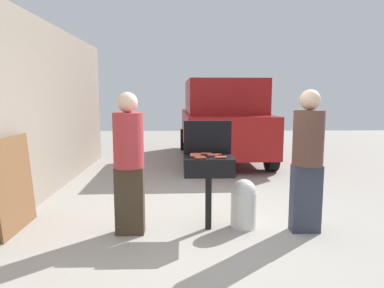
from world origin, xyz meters
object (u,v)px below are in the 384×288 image
object	(u,v)px
hot_dog_2	(195,156)
person_left	(129,158)
bbq_grill	(209,168)
leaning_board	(15,184)
person_right	(308,156)
parked_minivan	(221,120)
hot_dog_6	(199,157)
propane_tank	(244,202)
hot_dog_0	(221,157)
hot_dog_7	(201,158)
hot_dog_3	(207,154)
hot_dog_4	(213,155)
hot_dog_8	(196,154)
hot_dog_9	(221,158)
hot_dog_5	(216,155)

from	to	relation	value
hot_dog_2	person_left	distance (m)	0.79
bbq_grill	leaning_board	xyz separation A→B (m)	(-2.37, 0.03, -0.19)
person_right	parked_minivan	distance (m)	4.93
hot_dog_6	leaning_board	distance (m)	2.28
hot_dog_6	propane_tank	xyz separation A→B (m)	(0.56, 0.12, -0.61)
bbq_grill	hot_dog_2	distance (m)	0.23
person_left	leaning_board	bearing A→B (deg)	169.72
hot_dog_0	hot_dog_7	distance (m)	0.26
hot_dog_3	hot_dog_6	xyz separation A→B (m)	(-0.10, -0.21, 0.00)
hot_dog_4	parked_minivan	distance (m)	4.82
hot_dog_8	hot_dog_9	distance (m)	0.38
hot_dog_8	person_right	bearing A→B (deg)	-9.75
hot_dog_2	hot_dog_3	size ratio (longest dim) A/B	1.00
hot_dog_8	parked_minivan	size ratio (longest dim) A/B	0.03
person_right	parked_minivan	world-z (taller)	parked_minivan
hot_dog_4	leaning_board	size ratio (longest dim) A/B	0.11
hot_dog_8	leaning_board	bearing A→B (deg)	-177.74
bbq_grill	hot_dog_9	world-z (taller)	hot_dog_9
hot_dog_3	parked_minivan	size ratio (longest dim) A/B	0.03
hot_dog_3	hot_dog_4	bearing A→B (deg)	-59.56
hot_dog_0	propane_tank	size ratio (longest dim) A/B	0.21
person_right	hot_dog_4	bearing A→B (deg)	8.68
hot_dog_3	person_left	distance (m)	0.97
hot_dog_3	hot_dog_5	distance (m)	0.13
bbq_grill	hot_dog_4	size ratio (longest dim) A/B	7.03
hot_dog_0	hot_dog_4	distance (m)	0.14
leaning_board	hot_dog_9	bearing A→B (deg)	-4.00
hot_dog_7	hot_dog_2	bearing A→B (deg)	114.24
bbq_grill	hot_dog_7	size ratio (longest dim) A/B	7.03
hot_dog_6	leaning_board	bearing A→B (deg)	177.28
hot_dog_5	hot_dog_8	distance (m)	0.25
hot_dog_7	hot_dog_9	distance (m)	0.23
parked_minivan	hot_dog_7	bearing A→B (deg)	79.35
bbq_grill	hot_dog_0	size ratio (longest dim) A/B	7.03
hot_dog_7	hot_dog_9	xyz separation A→B (m)	(0.23, 0.02, 0.00)
hot_dog_3	hot_dog_5	world-z (taller)	same
hot_dog_3	leaning_board	distance (m)	2.38
hot_dog_5	bbq_grill	bearing A→B (deg)	-143.42
hot_dog_6	person_right	bearing A→B (deg)	-1.47
hot_dog_9	hot_dog_3	bearing A→B (deg)	117.57
hot_dog_5	hot_dog_6	bearing A→B (deg)	-145.89
propane_tank	hot_dog_4	bearing A→B (deg)	-176.52
hot_dog_6	person_right	world-z (taller)	person_right
hot_dog_4	hot_dog_8	xyz separation A→B (m)	(-0.20, 0.10, 0.00)
hot_dog_7	person_left	world-z (taller)	person_left
propane_tank	person_right	bearing A→B (deg)	-11.82
hot_dog_8	person_left	distance (m)	0.83
hot_dog_4	hot_dog_6	distance (m)	0.19
propane_tank	hot_dog_7	bearing A→B (deg)	-159.25
bbq_grill	propane_tank	world-z (taller)	bbq_grill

